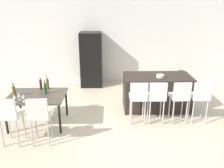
# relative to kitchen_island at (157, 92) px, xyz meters

# --- Properties ---
(ground_plane) EXTENTS (10.00, 10.00, 0.00)m
(ground_plane) POSITION_rel_kitchen_island_xyz_m (-0.70, -0.70, -0.46)
(ground_plane) COLOR beige
(back_wall) EXTENTS (10.00, 0.12, 2.90)m
(back_wall) POSITION_rel_kitchen_island_xyz_m (-0.70, 2.33, 0.99)
(back_wall) COLOR silver
(back_wall) RESTS_ON ground_plane
(kitchen_island) EXTENTS (1.79, 0.92, 0.92)m
(kitchen_island) POSITION_rel_kitchen_island_xyz_m (0.00, 0.00, 0.00)
(kitchen_island) COLOR black
(kitchen_island) RESTS_ON ground_plane
(bar_chair_left) EXTENTS (0.40, 0.40, 1.05)m
(bar_chair_left) POSITION_rel_kitchen_island_xyz_m (-0.62, -0.84, 0.24)
(bar_chair_left) COLOR silver
(bar_chair_left) RESTS_ON ground_plane
(bar_chair_middle) EXTENTS (0.41, 0.41, 1.05)m
(bar_chair_middle) POSITION_rel_kitchen_island_xyz_m (-0.18, -0.84, 0.24)
(bar_chair_middle) COLOR silver
(bar_chair_middle) RESTS_ON ground_plane
(bar_chair_right) EXTENTS (0.41, 0.41, 1.05)m
(bar_chair_right) POSITION_rel_kitchen_island_xyz_m (0.37, -0.84, 0.24)
(bar_chair_right) COLOR silver
(bar_chair_right) RESTS_ON ground_plane
(bar_chair_far) EXTENTS (0.42, 0.42, 1.05)m
(bar_chair_far) POSITION_rel_kitchen_island_xyz_m (0.85, -0.84, 0.24)
(bar_chair_far) COLOR silver
(bar_chair_far) RESTS_ON ground_plane
(dining_table) EXTENTS (1.30, 0.99, 0.74)m
(dining_table) POSITION_rel_kitchen_island_xyz_m (-2.98, -0.86, 0.22)
(dining_table) COLOR #4C4238
(dining_table) RESTS_ON ground_plane
(dining_chair_near) EXTENTS (0.42, 0.42, 1.05)m
(dining_chair_near) POSITION_rel_kitchen_island_xyz_m (-3.27, -1.71, 0.24)
(dining_chair_near) COLOR silver
(dining_chair_near) RESTS_ON ground_plane
(dining_chair_far) EXTENTS (0.42, 0.42, 1.05)m
(dining_chair_far) POSITION_rel_kitchen_island_xyz_m (-2.69, -1.71, 0.24)
(dining_chair_far) COLOR silver
(dining_chair_far) RESTS_ON ground_plane
(wine_bottle_near) EXTENTS (0.06, 0.06, 0.30)m
(wine_bottle_near) POSITION_rel_kitchen_island_xyz_m (-2.98, -0.46, 0.41)
(wine_bottle_near) COLOR #471E19
(wine_bottle_near) RESTS_ON dining_table
(wine_bottle_right) EXTENTS (0.08, 0.08, 0.33)m
(wine_bottle_right) POSITION_rel_kitchen_island_xyz_m (-3.47, -0.90, 0.40)
(wine_bottle_right) COLOR brown
(wine_bottle_right) RESTS_ON dining_table
(wine_bottle_inner) EXTENTS (0.07, 0.07, 0.34)m
(wine_bottle_inner) POSITION_rel_kitchen_island_xyz_m (-2.82, -0.44, 0.41)
(wine_bottle_inner) COLOR brown
(wine_bottle_inner) RESTS_ON dining_table
(wine_bottle_left) EXTENTS (0.06, 0.06, 0.33)m
(wine_bottle_left) POSITION_rel_kitchen_island_xyz_m (-2.79, -0.77, 0.41)
(wine_bottle_left) COLOR #194723
(wine_bottle_left) RESTS_ON dining_table
(wine_glass_middle) EXTENTS (0.07, 0.07, 0.17)m
(wine_glass_middle) POSITION_rel_kitchen_island_xyz_m (-3.27, -1.13, 0.40)
(wine_glass_middle) COLOR silver
(wine_glass_middle) RESTS_ON dining_table
(wine_glass_far) EXTENTS (0.07, 0.07, 0.17)m
(wine_glass_far) POSITION_rel_kitchen_island_xyz_m (-3.15, -1.21, 0.40)
(wine_glass_far) COLOR silver
(wine_glass_far) RESTS_ON dining_table
(wine_glass_end) EXTENTS (0.07, 0.07, 0.17)m
(wine_glass_end) POSITION_rel_kitchen_island_xyz_m (-3.33, -1.24, 0.40)
(wine_glass_end) COLOR silver
(wine_glass_end) RESTS_ON dining_table
(refrigerator) EXTENTS (0.72, 0.68, 1.84)m
(refrigerator) POSITION_rel_kitchen_island_xyz_m (-1.89, 1.89, 0.46)
(refrigerator) COLOR black
(refrigerator) RESTS_ON ground_plane
(fruit_bowl) EXTENTS (0.20, 0.20, 0.07)m
(fruit_bowl) POSITION_rel_kitchen_island_xyz_m (0.04, -0.12, 0.50)
(fruit_bowl) COLOR beige
(fruit_bowl) RESTS_ON kitchen_island
(potted_plant) EXTENTS (0.34, 0.34, 0.54)m
(potted_plant) POSITION_rel_kitchen_island_xyz_m (1.25, 1.88, -0.15)
(potted_plant) COLOR #38383D
(potted_plant) RESTS_ON ground_plane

